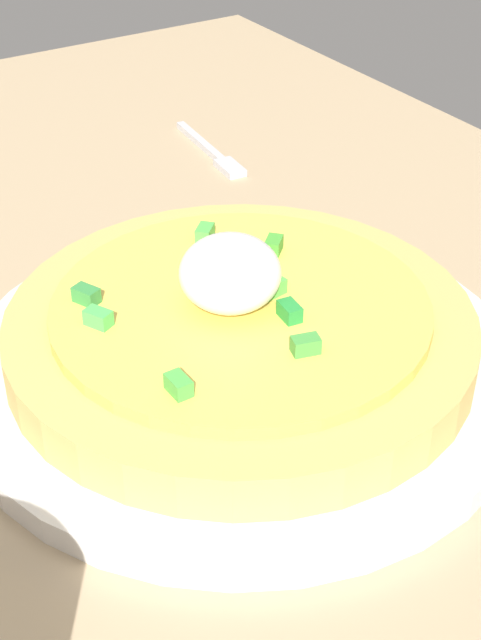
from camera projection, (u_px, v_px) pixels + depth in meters
plate at (241, 363)px, 48.70cm from camera, size 28.49×28.49×1.37cm
pizza at (240, 326)px, 47.39cm from camera, size 23.67×23.67×6.69cm
fork at (213, 153)px, 71.03cm from camera, size 10.47×1.98×0.50cm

